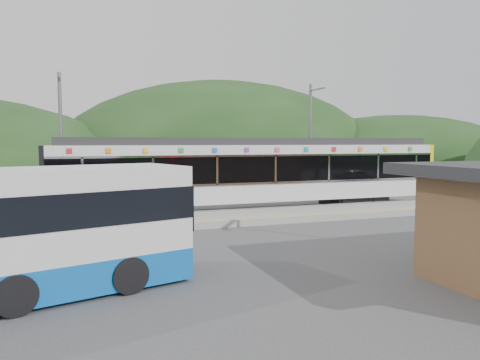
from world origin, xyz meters
name	(u,v)px	position (x,y,z in m)	size (l,w,h in m)	color
ground	(254,235)	(0.00, 0.00, 0.00)	(120.00, 120.00, 0.00)	#4C4C4F
hills	(325,209)	(6.19, 5.29, 0.00)	(146.00, 149.00, 26.00)	#1E3D19
platform	(227,218)	(0.00, 3.30, 0.15)	(26.00, 3.20, 0.30)	#9E9E99
yellow_line	(237,219)	(0.00, 2.00, 0.30)	(26.00, 0.10, 0.01)	yellow
train	(255,171)	(2.41, 6.00, 2.06)	(20.44, 3.01, 3.74)	black
catenary_mast_west	(61,140)	(-7.00, 8.56, 3.65)	(0.18, 1.80, 7.00)	slate
catenary_mast_east	(310,140)	(7.00, 8.56, 3.65)	(0.18, 1.80, 7.00)	slate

